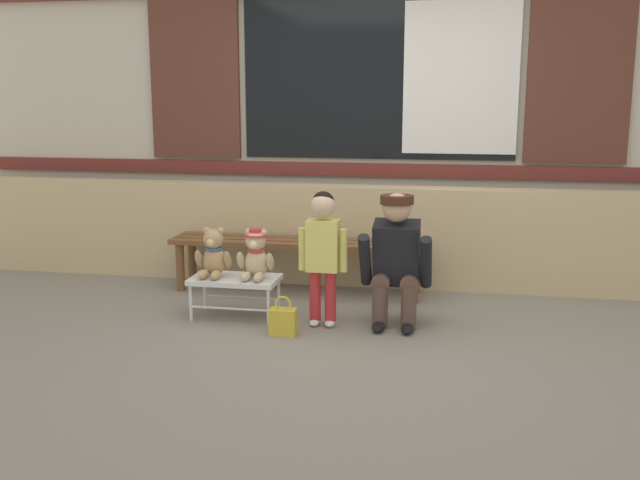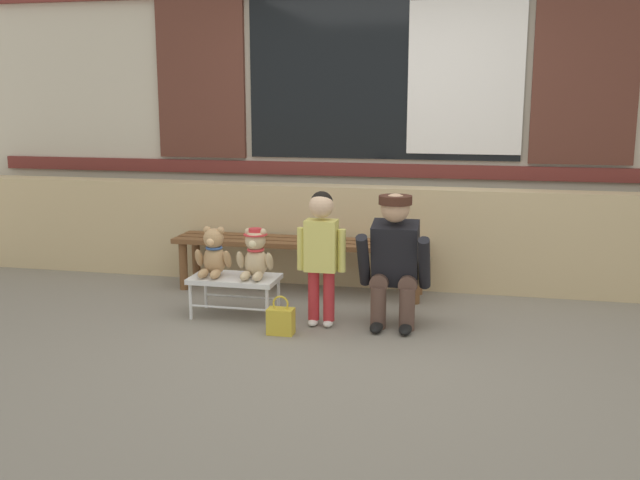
# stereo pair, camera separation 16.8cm
# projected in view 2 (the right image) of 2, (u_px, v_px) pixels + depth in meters

# --- Properties ---
(ground_plane) EXTENTS (60.00, 60.00, 0.00)m
(ground_plane) POSITION_uv_depth(u_px,v_px,m) (341.00, 337.00, 4.90)
(ground_plane) COLOR gray
(brick_low_wall) EXTENTS (8.01, 0.25, 0.85)m
(brick_low_wall) POSITION_uv_depth(u_px,v_px,m) (373.00, 236.00, 6.18)
(brick_low_wall) COLOR tan
(brick_low_wall) RESTS_ON ground
(shop_facade) EXTENTS (8.17, 0.26, 3.77)m
(shop_facade) POSITION_uv_depth(u_px,v_px,m) (385.00, 63.00, 6.39)
(shop_facade) COLOR beige
(shop_facade) RESTS_ON ground
(wooden_bench_long) EXTENTS (2.10, 0.40, 0.44)m
(wooden_bench_long) POSITION_uv_depth(u_px,v_px,m) (300.00, 248.00, 5.96)
(wooden_bench_long) COLOR brown
(wooden_bench_long) RESTS_ON ground
(small_display_bench) EXTENTS (0.64, 0.36, 0.30)m
(small_display_bench) POSITION_uv_depth(u_px,v_px,m) (235.00, 281.00, 5.32)
(small_display_bench) COLOR silver
(small_display_bench) RESTS_ON ground
(teddy_bear_plain) EXTENTS (0.28, 0.26, 0.36)m
(teddy_bear_plain) POSITION_uv_depth(u_px,v_px,m) (214.00, 254.00, 5.32)
(teddy_bear_plain) COLOR tan
(teddy_bear_plain) RESTS_ON small_display_bench
(teddy_bear_with_hat) EXTENTS (0.28, 0.27, 0.36)m
(teddy_bear_with_hat) POSITION_uv_depth(u_px,v_px,m) (255.00, 254.00, 5.25)
(teddy_bear_with_hat) COLOR #CCB289
(teddy_bear_with_hat) RESTS_ON small_display_bench
(child_standing) EXTENTS (0.35, 0.18, 0.96)m
(child_standing) POSITION_uv_depth(u_px,v_px,m) (321.00, 244.00, 5.04)
(child_standing) COLOR #B7282D
(child_standing) RESTS_ON ground
(adult_crouching) EXTENTS (0.50, 0.49, 0.95)m
(adult_crouching) POSITION_uv_depth(u_px,v_px,m) (396.00, 259.00, 5.05)
(adult_crouching) COLOR brown
(adult_crouching) RESTS_ON ground
(handbag_on_ground) EXTENTS (0.18, 0.11, 0.27)m
(handbag_on_ground) POSITION_uv_depth(u_px,v_px,m) (281.00, 320.00, 4.94)
(handbag_on_ground) COLOR gold
(handbag_on_ground) RESTS_ON ground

